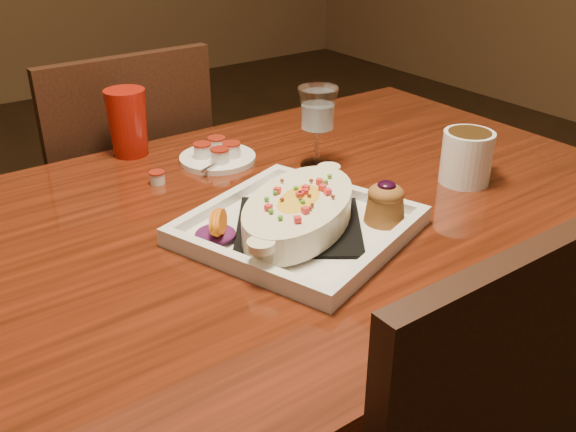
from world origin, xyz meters
TOP-DOWN VIEW (x-y plane):
  - table at (0.00, 0.00)m, footprint 1.50×0.90m
  - chair_far at (-0.00, 0.63)m, footprint 0.42×0.42m
  - plate at (0.03, -0.09)m, footprint 0.41×0.41m
  - coffee_mug at (0.41, -0.11)m, footprint 0.13×0.10m
  - goblet at (0.22, 0.12)m, footprint 0.08×0.08m
  - saucer at (0.08, 0.26)m, footprint 0.16×0.16m
  - creamer_loose at (-0.07, 0.23)m, footprint 0.03×0.03m
  - red_tumbler at (-0.05, 0.40)m, footprint 0.08×0.08m

SIDE VIEW (x-z plane):
  - chair_far at x=0.00m, z-range 0.04..0.97m
  - table at x=0.00m, z-range 0.28..1.03m
  - creamer_loose at x=-0.07m, z-range 0.75..0.77m
  - saucer at x=0.08m, z-range 0.71..0.82m
  - plate at x=0.03m, z-range 0.74..0.82m
  - coffee_mug at x=0.41m, z-range 0.75..0.86m
  - red_tumbler at x=-0.05m, z-range 0.75..0.89m
  - goblet at x=0.22m, z-range 0.78..0.95m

